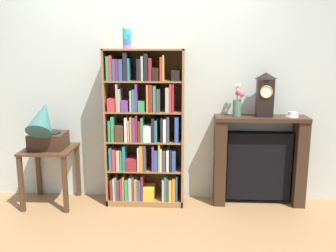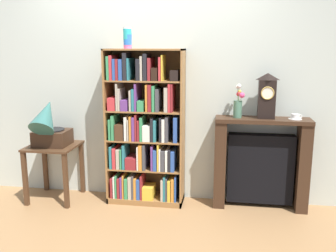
{
  "view_description": "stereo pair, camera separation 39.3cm",
  "coord_description": "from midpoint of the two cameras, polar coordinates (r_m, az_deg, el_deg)",
  "views": [
    {
      "loc": [
        0.45,
        -3.72,
        1.67
      ],
      "look_at": [
        0.24,
        0.13,
        0.85
      ],
      "focal_mm": 39.9,
      "sensor_mm": 36.0,
      "label": 1
    },
    {
      "loc": [
        0.84,
        -3.68,
        1.67
      ],
      "look_at": [
        0.24,
        0.13,
        0.85
      ],
      "focal_mm": 39.9,
      "sensor_mm": 36.0,
      "label": 2
    }
  ],
  "objects": [
    {
      "name": "cup_stack",
      "position": [
        3.89,
        -9.28,
        13.16
      ],
      "size": [
        0.09,
        0.09,
        0.21
      ],
      "color": "pink",
      "rests_on": "bookshelf"
    },
    {
      "name": "wall_back",
      "position": [
        4.08,
        -4.63,
        6.71
      ],
      "size": [
        4.6,
        0.08,
        2.6
      ],
      "primitive_type": "cube",
      "color": "beige",
      "rests_on": "ground"
    },
    {
      "name": "fireplace_mantel",
      "position": [
        4.09,
        11.06,
        -5.26
      ],
      "size": [
        0.96,
        0.27,
        0.96
      ],
      "color": "#382316",
      "rests_on": "ground"
    },
    {
      "name": "flower_vase",
      "position": [
        3.9,
        7.74,
        3.38
      ],
      "size": [
        0.11,
        0.14,
        0.35
      ],
      "color": "#4C7A60",
      "rests_on": "fireplace_mantel"
    },
    {
      "name": "side_table_left",
      "position": [
        4.25,
        -20.16,
        -5.15
      ],
      "size": [
        0.52,
        0.51,
        0.62
      ],
      "color": "#472D1C",
      "rests_on": "ground"
    },
    {
      "name": "ground_plane",
      "position": [
        4.11,
        -6.38,
        -12.24
      ],
      "size": [
        7.6,
        6.4,
        0.02
      ],
      "primitive_type": "cube",
      "color": "#997047"
    },
    {
      "name": "teacup_with_saucer",
      "position": [
        4.01,
        15.82,
        1.66
      ],
      "size": [
        0.13,
        0.13,
        0.05
      ],
      "color": "white",
      "rests_on": "fireplace_mantel"
    },
    {
      "name": "mantel_clock",
      "position": [
        3.92,
        11.86,
        4.7
      ],
      "size": [
        0.17,
        0.12,
        0.46
      ],
      "color": "black",
      "rests_on": "fireplace_mantel"
    },
    {
      "name": "gramophone",
      "position": [
        4.1,
        -20.91,
        -0.27
      ],
      "size": [
        0.36,
        0.49,
        0.57
      ],
      "color": "#382316",
      "rests_on": "side_table_left"
    },
    {
      "name": "bookshelf",
      "position": [
        3.98,
        -6.64,
        -1.29
      ],
      "size": [
        0.82,
        0.32,
        1.66
      ],
      "color": "olive",
      "rests_on": "ground"
    }
  ]
}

